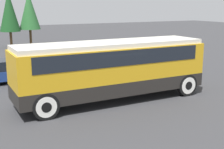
{
  "coord_description": "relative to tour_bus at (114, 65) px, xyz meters",
  "views": [
    {
      "loc": [
        -7.0,
        -13.3,
        4.71
      ],
      "look_at": [
        0.0,
        0.0,
        1.33
      ],
      "focal_mm": 50.0,
      "sensor_mm": 36.0,
      "label": 1
    }
  ],
  "objects": [
    {
      "name": "ground_plane",
      "position": [
        -0.1,
        0.0,
        -1.79
      ],
      "size": [
        120.0,
        120.0,
        0.0
      ],
      "primitive_type": "plane",
      "color": "#38383A"
    },
    {
      "name": "tour_bus",
      "position": [
        0.0,
        0.0,
        0.0
      ],
      "size": [
        9.61,
        2.53,
        2.95
      ],
      "color": "black",
      "rests_on": "ground_plane"
    },
    {
      "name": "parked_car_near",
      "position": [
        -3.67,
        6.38,
        -1.09
      ],
      "size": [
        4.34,
        1.97,
        1.41
      ],
      "color": "navy",
      "rests_on": "ground_plane"
    },
    {
      "name": "parked_car_mid",
      "position": [
        4.41,
        4.73,
        -1.06
      ],
      "size": [
        4.62,
        1.81,
        1.47
      ],
      "color": "#BCBCC1",
      "rests_on": "ground_plane"
    },
    {
      "name": "tree_left",
      "position": [
        1.46,
        23.35,
        2.23
      ],
      "size": [
        2.39,
        2.39,
        6.18
      ],
      "color": "brown",
      "rests_on": "ground_plane"
    },
    {
      "name": "tree_center",
      "position": [
        -0.93,
        22.4,
        2.2
      ],
      "size": [
        2.2,
        2.2,
        6.21
      ],
      "color": "brown",
      "rests_on": "ground_plane"
    }
  ]
}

